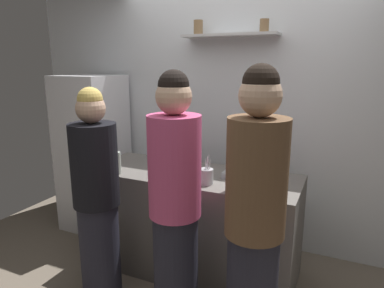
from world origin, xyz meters
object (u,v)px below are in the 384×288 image
(wine_bottle_dark_glass, at_px, (175,156))
(water_bottle_plastic, at_px, (233,176))
(wine_bottle_green_glass, at_px, (167,164))
(person_brown_jacket, at_px, (254,225))
(person_blonde, at_px, (97,200))
(baking_pan, at_px, (246,175))
(refrigerator, at_px, (93,153))
(utensil_holder, at_px, (206,176))
(person_pink_top, at_px, (175,207))
(wine_bottle_pale_glass, at_px, (116,161))

(wine_bottle_dark_glass, height_order, water_bottle_plastic, wine_bottle_dark_glass)
(wine_bottle_green_glass, relative_size, water_bottle_plastic, 1.14)
(person_brown_jacket, height_order, person_blonde, person_brown_jacket)
(baking_pan, relative_size, person_blonde, 0.21)
(refrigerator, xyz_separation_m, person_blonde, (0.86, -0.98, -0.03))
(utensil_holder, bearing_deg, wine_bottle_dark_glass, 151.50)
(wine_bottle_dark_glass, xyz_separation_m, person_pink_top, (0.33, -0.66, -0.14))
(refrigerator, bearing_deg, wine_bottle_dark_glass, -16.26)
(utensil_holder, relative_size, wine_bottle_green_glass, 0.77)
(baking_pan, bearing_deg, wine_bottle_pale_glass, -161.08)
(refrigerator, bearing_deg, wine_bottle_green_glass, -23.65)
(person_brown_jacket, bearing_deg, utensil_holder, 170.66)
(wine_bottle_dark_glass, distance_m, person_pink_top, 0.75)
(wine_bottle_green_glass, height_order, wine_bottle_dark_glass, wine_bottle_dark_glass)
(wine_bottle_green_glass, relative_size, person_blonde, 0.18)
(wine_bottle_pale_glass, distance_m, wine_bottle_green_glass, 0.44)
(wine_bottle_dark_glass, relative_size, person_pink_top, 0.19)
(wine_bottle_pale_glass, height_order, person_brown_jacket, person_brown_jacket)
(water_bottle_plastic, xyz_separation_m, person_brown_jacket, (0.28, -0.47, -0.10))
(wine_bottle_green_glass, bearing_deg, water_bottle_plastic, -7.31)
(wine_bottle_green_glass, bearing_deg, baking_pan, 23.20)
(wine_bottle_dark_glass, relative_size, person_blonde, 0.20)
(utensil_holder, relative_size, wine_bottle_dark_glass, 0.67)
(utensil_holder, distance_m, wine_bottle_pale_glass, 0.78)
(refrigerator, height_order, wine_bottle_pale_glass, refrigerator)
(utensil_holder, height_order, person_blonde, person_blonde)
(water_bottle_plastic, distance_m, person_blonde, 1.02)
(baking_pan, bearing_deg, wine_bottle_dark_glass, -173.17)
(wine_bottle_green_glass, relative_size, person_pink_top, 0.16)
(wine_bottle_pale_glass, xyz_separation_m, wine_bottle_green_glass, (0.42, 0.10, 0.00))
(utensil_holder, relative_size, person_blonde, 0.14)
(baking_pan, height_order, water_bottle_plastic, water_bottle_plastic)
(person_pink_top, bearing_deg, water_bottle_plastic, -57.99)
(person_blonde, bearing_deg, refrigerator, -103.97)
(person_brown_jacket, height_order, person_pink_top, person_brown_jacket)
(person_brown_jacket, bearing_deg, refrigerator, -170.76)
(utensil_holder, height_order, wine_bottle_green_glass, wine_bottle_green_glass)
(water_bottle_plastic, bearing_deg, person_blonde, -158.07)
(wine_bottle_dark_glass, height_order, person_pink_top, person_pink_top)
(baking_pan, distance_m, person_brown_jacket, 0.85)
(wine_bottle_dark_glass, height_order, person_brown_jacket, person_brown_jacket)
(wine_bottle_pale_glass, bearing_deg, person_pink_top, -27.10)
(baking_pan, distance_m, water_bottle_plastic, 0.34)
(utensil_holder, relative_size, wine_bottle_pale_glass, 0.76)
(water_bottle_plastic, xyz_separation_m, person_pink_top, (-0.26, -0.40, -0.13))
(wine_bottle_dark_glass, relative_size, water_bottle_plastic, 1.32)
(water_bottle_plastic, relative_size, person_brown_jacket, 0.14)
(utensil_holder, bearing_deg, person_brown_jacket, -46.09)
(wine_bottle_pale_glass, relative_size, water_bottle_plastic, 1.16)
(wine_bottle_pale_glass, xyz_separation_m, person_pink_top, (0.75, -0.38, -0.12))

